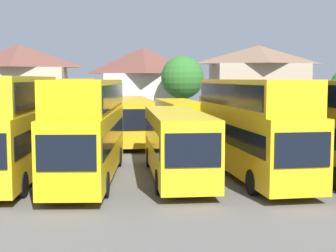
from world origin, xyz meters
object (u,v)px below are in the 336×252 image
Objects in this scene: bus_7 at (132,118)px; bus_8 at (179,119)px; tree_left_of_lot at (182,78)px; bus_2 at (89,124)px; bus_4 at (251,122)px; bus_5 at (330,122)px; bus_3 at (177,141)px; house_terrace_right at (258,83)px; bus_1 at (13,123)px; house_terrace_left at (20,84)px; bus_6 at (79,108)px; house_terrace_centre at (143,84)px.

bus_8 is at bearing 85.72° from bus_7.
bus_2 is at bearing -106.90° from tree_left_of_lot.
bus_4 is 1.10× the size of bus_7.
tree_left_of_lot is at bearing -173.99° from bus_5.
house_terrace_right is at bearing 157.05° from bus_3.
bus_2 is (3.58, 0.23, -0.08)m from bus_1.
bus_7 is 23.88m from house_terrace_right.
house_terrace_left is at bearing 162.32° from tree_left_of_lot.
house_terrace_left is at bearing -159.19° from bus_6.
house_terrace_left reaches higher than bus_7.
bus_1 is 1.00× the size of bus_5.
bus_2 is 1.10× the size of bus_7.
bus_3 is 1.16× the size of house_terrace_centre.
tree_left_of_lot is at bearing 153.90° from bus_7.
bus_1 is 11.73m from bus_4.
house_terrace_right reaches higher than bus_4.
bus_6 is at bearing 173.78° from bus_1.
bus_5 is at bearing 88.50° from bus_3.
house_terrace_left is (-17.85, 31.34, 1.65)m from bus_4.
house_terrace_right reaches higher than bus_5.
bus_4 is (11.73, 0.12, -0.07)m from bus_1.
bus_3 is 1.02× the size of house_terrace_left.
house_terrace_left reaches higher than bus_1.
tree_left_of_lot is at bearing -148.66° from house_terrace_right.
bus_3 is 14.72m from bus_6.
bus_2 is 4.43m from bus_3.
bus_1 is at bearing -103.25° from house_terrace_centre.
tree_left_of_lot is (-4.38, 26.02, 2.30)m from bus_5.
bus_4 is 13.36m from bus_8.
bus_6 is (1.94, 13.41, -0.06)m from bus_1.
house_terrace_right is (5.24, 31.88, 1.74)m from bus_5.
house_terrace_centre reaches higher than bus_2.
bus_5 is 0.89× the size of bus_6.
house_terrace_right is at bearing 167.12° from bus_5.
tree_left_of_lot reaches higher than bus_4.
house_terrace_centre is (13.74, 0.90, -0.06)m from house_terrace_left.
bus_2 reaches higher than bus_7.
house_terrace_right is 11.28m from tree_left_of_lot.
bus_1 is at bearing -113.73° from tree_left_of_lot.
house_terrace_right reaches higher than bus_6.
bus_4 reaches higher than bus_2.
tree_left_of_lot is (3.76, -6.48, 0.69)m from house_terrace_centre.
bus_1 is at bearing -39.03° from bus_8.
tree_left_of_lot is at bearing 167.06° from bus_2.
bus_2 is 1.15× the size of bus_5.
bus_6 reaches higher than bus_4.
bus_3 is 34.55m from house_terrace_left.
bus_2 is 1.00× the size of bus_4.
bus_1 is 0.97× the size of bus_3.
tree_left_of_lot is (3.46, 25.89, 3.15)m from bus_3.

